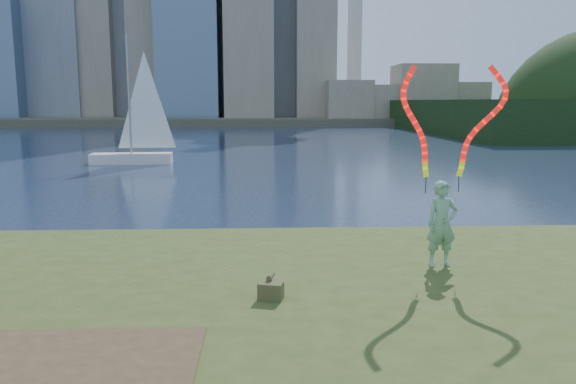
{
  "coord_description": "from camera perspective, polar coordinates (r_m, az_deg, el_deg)",
  "views": [
    {
      "loc": [
        0.18,
        -8.93,
        3.82
      ],
      "look_at": [
        0.62,
        1.0,
        2.21
      ],
      "focal_mm": 35.0,
      "sensor_mm": 36.0,
      "label": 1
    }
  ],
  "objects": [
    {
      "name": "grassy_knoll",
      "position": [
        7.5,
        -3.81,
        -18.53
      ],
      "size": [
        20.0,
        18.0,
        0.8
      ],
      "color": "#384719",
      "rests_on": "ground"
    },
    {
      "name": "woman_with_ribbons",
      "position": [
        10.63,
        15.46,
        0.17
      ],
      "size": [
        2.03,
        0.44,
        3.98
      ],
      "rotation": [
        0.0,
        0.0,
        0.1
      ],
      "color": "#1B6A27",
      "rests_on": "grassy_knoll"
    },
    {
      "name": "canvas_bag",
      "position": [
        8.79,
        -1.76,
        -9.91
      ],
      "size": [
        0.42,
        0.48,
        0.36
      ],
      "rotation": [
        0.0,
        0.0,
        -0.24
      ],
      "color": "#474A26",
      "rests_on": "grassy_knoll"
    },
    {
      "name": "sailboat",
      "position": [
        36.07,
        -15.24,
        4.94
      ],
      "size": [
        5.21,
        1.87,
        7.86
      ],
      "rotation": [
        0.0,
        0.0,
        0.06
      ],
      "color": "white",
      "rests_on": "ground"
    },
    {
      "name": "far_shore",
      "position": [
        103.98,
        -2.66,
        7.41
      ],
      "size": [
        320.0,
        40.0,
        1.2
      ],
      "primitive_type": "cube",
      "color": "brown",
      "rests_on": "ground"
    },
    {
      "name": "ground",
      "position": [
        9.72,
        -3.49,
        -14.0
      ],
      "size": [
        320.0,
        320.0,
        0.0
      ],
      "primitive_type": "plane",
      "color": "#1A2742",
      "rests_on": "ground"
    }
  ]
}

